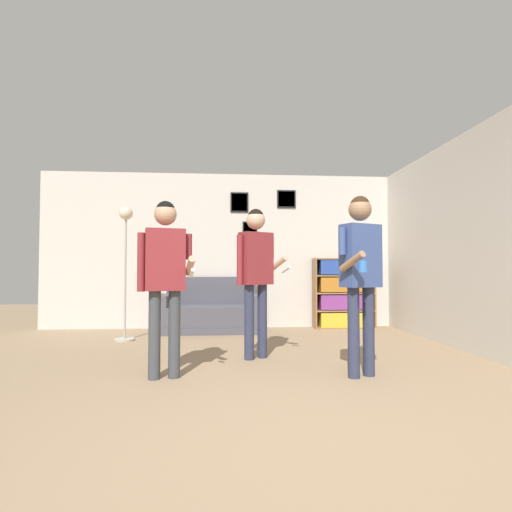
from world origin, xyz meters
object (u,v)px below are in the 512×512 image
Objects in this scene: person_player_foreground_left at (165,269)px; bookshelf at (344,293)px; couch at (211,313)px; person_player_foreground_center at (256,266)px; floor_lamp at (126,249)px; drinking_cup at (341,255)px; person_watcher_holding_cup at (361,265)px.

bookshelf is at bearing 49.41° from person_player_foreground_left.
person_player_foreground_center is at bearing -74.32° from couch.
bookshelf is 4.04m from person_player_foreground_left.
floor_lamp is at bearing -163.96° from bookshelf.
couch is 13.93× the size of drinking_cup.
person_watcher_holding_cup is at bearing -38.21° from floor_lamp.
person_watcher_holding_cup is (1.84, -0.08, 0.04)m from person_player_foreground_left.
drinking_cup is at bearing 76.97° from person_watcher_holding_cup.
floor_lamp is at bearing -163.75° from drinking_cup.
person_player_foreground_left is (-0.32, -2.85, 0.72)m from couch.
couch is 2.96m from person_player_foreground_left.
person_watcher_holding_cup is (1.52, -2.93, 0.76)m from couch.
person_watcher_holding_cup is (2.71, -2.13, -0.25)m from floor_lamp.
bookshelf is 0.71× the size of person_player_foreground_center.
person_watcher_holding_cup reaches higher than person_player_foreground_left.
person_watcher_holding_cup is at bearing -103.03° from drinking_cup.
floor_lamp is at bearing 112.92° from person_player_foreground_left.
person_player_foreground_center is at bearing 40.18° from person_player_foreground_left.
person_player_foreground_center is 2.83m from drinking_cup.
person_player_foreground_center reaches higher than person_player_foreground_left.
couch is 0.95× the size of person_player_foreground_left.
bookshelf is (2.29, 0.20, 0.31)m from couch.
floor_lamp is 2.24m from person_player_foreground_left.
drinking_cup is (0.72, 3.13, 0.21)m from person_watcher_holding_cup.
floor_lamp reaches higher than couch.
drinking_cup is (3.43, 1.00, -0.04)m from floor_lamp.
bookshelf is at bearing 4.92° from couch.
person_watcher_holding_cup reaches higher than drinking_cup.
bookshelf is 0.63× the size of floor_lamp.
person_player_foreground_center is at bearing -125.96° from drinking_cup.
couch is 2.45m from drinking_cup.
floor_lamp reaches higher than person_player_foreground_left.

